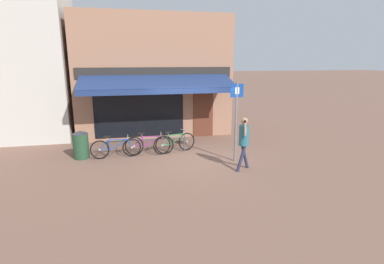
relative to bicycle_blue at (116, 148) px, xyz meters
The scene contains 9 objects.
ground_plane 2.73m from the bicycle_blue, 11.61° to the right, with size 160.00×160.00×0.00m, color brown.
shop_front 4.74m from the bicycle_blue, 65.18° to the left, with size 6.83×4.52×5.32m.
bike_rack_rail 1.13m from the bicycle_blue, ahead, with size 2.88×0.04×0.57m.
bicycle_blue is the anchor object (origin of this frame).
bicycle_purple 1.19m from the bicycle_blue, ahead, with size 1.78×0.52×0.84m.
bicycle_green 2.13m from the bicycle_blue, ahead, with size 1.66×0.70×0.83m.
pedestrian_adult 4.52m from the bicycle_blue, 28.60° to the right, with size 0.54×0.56×1.69m.
litter_bin 1.21m from the bicycle_blue, behind, with size 0.54×0.54×0.99m.
parking_sign 4.37m from the bicycle_blue, 17.92° to the right, with size 0.44×0.07×2.69m.
Camera 1 is at (-2.26, -9.95, 3.37)m, focal length 28.00 mm.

